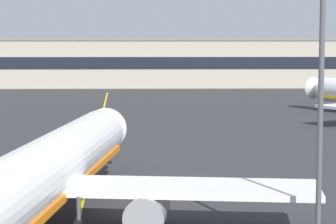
# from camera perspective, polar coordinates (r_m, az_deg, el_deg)

# --- Properties ---
(taxiway_centreline) EXTENTS (8.17, 179.84, 0.01)m
(taxiway_centreline) POSITION_cam_1_polar(r_m,az_deg,el_deg) (62.21, -6.38, -4.50)
(taxiway_centreline) COLOR yellow
(taxiway_centreline) RESTS_ON ground
(airliner_foreground) EXTENTS (32.34, 41.49, 11.65)m
(airliner_foreground) POSITION_cam_1_polar(r_m,az_deg,el_deg) (41.11, -10.33, -5.13)
(airliner_foreground) COLOR white
(airliner_foreground) RESTS_ON ground
(apron_lamp_post) EXTENTS (2.24, 0.90, 14.82)m
(apron_lamp_post) POSITION_cam_1_polar(r_m,az_deg,el_deg) (35.63, 12.36, 0.24)
(apron_lamp_post) COLOR #515156
(apron_lamp_post) RESTS_ON ground
(safety_cone_by_nose_gear) EXTENTS (0.44, 0.44, 0.55)m
(safety_cone_by_nose_gear) POSITION_cam_1_polar(r_m,az_deg,el_deg) (56.51, -5.68, -5.28)
(safety_cone_by_nose_gear) COLOR orange
(safety_cone_by_nose_gear) RESTS_ON ground
(terminal_building) EXTENTS (121.82, 12.40, 11.59)m
(terminal_building) POSITION_cam_1_polar(r_m,az_deg,el_deg) (168.89, -0.71, 4.03)
(terminal_building) COLOR #B2A893
(terminal_building) RESTS_ON ground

